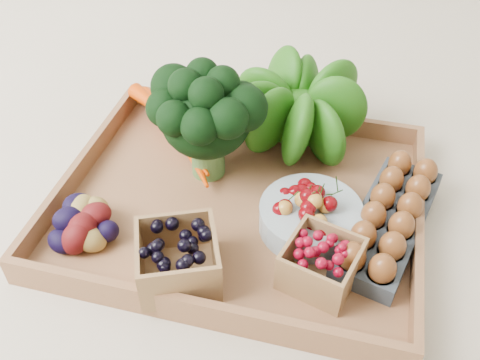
% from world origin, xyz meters
% --- Properties ---
extents(ground, '(4.00, 4.00, 0.00)m').
position_xyz_m(ground, '(0.00, 0.00, 0.00)').
color(ground, beige).
rests_on(ground, ground).
extents(tray, '(0.55, 0.45, 0.01)m').
position_xyz_m(tray, '(0.00, 0.00, 0.01)').
color(tray, '#90603C').
rests_on(tray, ground).
extents(carrots, '(0.20, 0.14, 0.05)m').
position_xyz_m(carrots, '(-0.13, 0.11, 0.04)').
color(carrots, '#D23C02').
rests_on(carrots, tray).
extents(lettuce, '(0.16, 0.16, 0.16)m').
position_xyz_m(lettuce, '(0.06, 0.18, 0.10)').
color(lettuce, '#23510C').
rests_on(lettuce, tray).
extents(broccoli, '(0.18, 0.18, 0.14)m').
position_xyz_m(broccoli, '(-0.07, 0.06, 0.09)').
color(broccoli, black).
rests_on(broccoli, tray).
extents(cherry_bowl, '(0.15, 0.15, 0.04)m').
position_xyz_m(cherry_bowl, '(0.11, -0.03, 0.04)').
color(cherry_bowl, '#8C9EA5').
rests_on(cherry_bowl, tray).
extents(egg_carton, '(0.15, 0.27, 0.03)m').
position_xyz_m(egg_carton, '(0.23, -0.01, 0.03)').
color(egg_carton, '#383F47').
rests_on(egg_carton, tray).
extents(potatoes, '(0.12, 0.12, 0.07)m').
position_xyz_m(potatoes, '(-0.20, -0.12, 0.05)').
color(potatoes, '#450B0C').
rests_on(potatoes, tray).
extents(punnet_blackberry, '(0.14, 0.14, 0.07)m').
position_xyz_m(punnet_blackberry, '(-0.04, -0.16, 0.05)').
color(punnet_blackberry, black).
rests_on(punnet_blackberry, tray).
extents(punnet_raspberry, '(0.11, 0.11, 0.06)m').
position_xyz_m(punnet_raspberry, '(0.14, -0.12, 0.05)').
color(punnet_raspberry, maroon).
rests_on(punnet_raspberry, tray).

